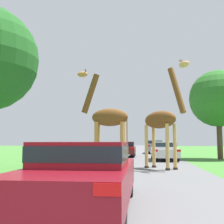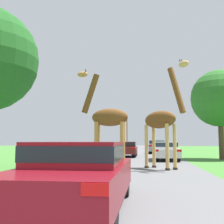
{
  "view_description": "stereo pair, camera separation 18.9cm",
  "coord_description": "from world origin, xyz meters",
  "px_view_note": "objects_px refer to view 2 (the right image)",
  "views": [
    {
      "loc": [
        1.09,
        -0.77,
        1.34
      ],
      "look_at": [
        -0.48,
        13.67,
        2.86
      ],
      "focal_mm": 45.0,
      "sensor_mm": 36.0,
      "label": 1
    },
    {
      "loc": [
        1.28,
        -0.75,
        1.34
      ],
      "look_at": [
        -0.48,
        13.67,
        2.86
      ],
      "focal_mm": 45.0,
      "sensor_mm": 36.0,
      "label": 2
    }
  ],
  "objects_px": {
    "giraffe_companion": "(162,120)",
    "car_queue_right": "(165,150)",
    "car_lead_maroon": "(78,173)",
    "car_queue_left": "(126,149)",
    "giraffe_near_road": "(107,120)",
    "car_far_ahead": "(157,146)",
    "tree_left_edge": "(220,98)"
  },
  "relations": [
    {
      "from": "car_far_ahead",
      "to": "tree_left_edge",
      "type": "height_order",
      "value": "tree_left_edge"
    },
    {
      "from": "car_lead_maroon",
      "to": "car_far_ahead",
      "type": "height_order",
      "value": "car_far_ahead"
    },
    {
      "from": "car_lead_maroon",
      "to": "car_queue_left",
      "type": "xyz_separation_m",
      "value": [
        -0.38,
        19.08,
        -0.01
      ]
    },
    {
      "from": "giraffe_near_road",
      "to": "car_lead_maroon",
      "type": "xyz_separation_m",
      "value": [
        0.65,
        -8.81,
        -1.73
      ]
    },
    {
      "from": "car_lead_maroon",
      "to": "car_queue_right",
      "type": "relative_size",
      "value": 1.05
    },
    {
      "from": "car_queue_left",
      "to": "car_far_ahead",
      "type": "bearing_deg",
      "value": 67.61
    },
    {
      "from": "giraffe_near_road",
      "to": "car_far_ahead",
      "type": "xyz_separation_m",
      "value": [
        3.14,
        17.25,
        -1.66
      ]
    },
    {
      "from": "giraffe_companion",
      "to": "car_far_ahead",
      "type": "bearing_deg",
      "value": -134.71
    },
    {
      "from": "car_lead_maroon",
      "to": "car_queue_right",
      "type": "distance_m",
      "value": 15.03
    },
    {
      "from": "giraffe_companion",
      "to": "car_queue_right",
      "type": "relative_size",
      "value": 1.18
    },
    {
      "from": "tree_left_edge",
      "to": "car_far_ahead",
      "type": "bearing_deg",
      "value": 114.23
    },
    {
      "from": "car_queue_right",
      "to": "car_queue_left",
      "type": "relative_size",
      "value": 0.99
    },
    {
      "from": "car_queue_right",
      "to": "giraffe_near_road",
      "type": "bearing_deg",
      "value": -119.24
    },
    {
      "from": "giraffe_companion",
      "to": "giraffe_near_road",
      "type": "bearing_deg",
      "value": -54.38
    },
    {
      "from": "car_queue_left",
      "to": "giraffe_near_road",
      "type": "bearing_deg",
      "value": -91.5
    },
    {
      "from": "giraffe_near_road",
      "to": "giraffe_companion",
      "type": "xyz_separation_m",
      "value": [
        2.8,
        -0.53,
        -0.07
      ]
    },
    {
      "from": "giraffe_near_road",
      "to": "car_queue_left",
      "type": "height_order",
      "value": "giraffe_near_road"
    },
    {
      "from": "giraffe_near_road",
      "to": "tree_left_edge",
      "type": "relative_size",
      "value": 0.78
    },
    {
      "from": "car_queue_left",
      "to": "tree_left_edge",
      "type": "bearing_deg",
      "value": -21.58
    },
    {
      "from": "car_queue_right",
      "to": "car_queue_left",
      "type": "bearing_deg",
      "value": 125.66
    },
    {
      "from": "giraffe_near_road",
      "to": "giraffe_companion",
      "type": "height_order",
      "value": "giraffe_near_road"
    },
    {
      "from": "giraffe_near_road",
      "to": "car_far_ahead",
      "type": "distance_m",
      "value": 17.61
    },
    {
      "from": "giraffe_near_road",
      "to": "car_queue_left",
      "type": "xyz_separation_m",
      "value": [
        0.27,
        10.28,
        -1.74
      ]
    },
    {
      "from": "giraffe_companion",
      "to": "car_queue_left",
      "type": "xyz_separation_m",
      "value": [
        -2.54,
        10.81,
        -1.67
      ]
    },
    {
      "from": "car_lead_maroon",
      "to": "car_far_ahead",
      "type": "xyz_separation_m",
      "value": [
        2.49,
        26.06,
        0.07
      ]
    },
    {
      "from": "giraffe_companion",
      "to": "car_queue_right",
      "type": "bearing_deg",
      "value": -138.4
    },
    {
      "from": "giraffe_companion",
      "to": "car_queue_right",
      "type": "height_order",
      "value": "giraffe_companion"
    },
    {
      "from": "giraffe_companion",
      "to": "car_far_ahead",
      "type": "relative_size",
      "value": 1.13
    },
    {
      "from": "giraffe_companion",
      "to": "car_queue_left",
      "type": "height_order",
      "value": "giraffe_companion"
    },
    {
      "from": "car_lead_maroon",
      "to": "car_queue_left",
      "type": "distance_m",
      "value": 19.09
    },
    {
      "from": "car_queue_left",
      "to": "tree_left_edge",
      "type": "relative_size",
      "value": 0.66
    },
    {
      "from": "giraffe_near_road",
      "to": "car_lead_maroon",
      "type": "height_order",
      "value": "giraffe_near_road"
    }
  ]
}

